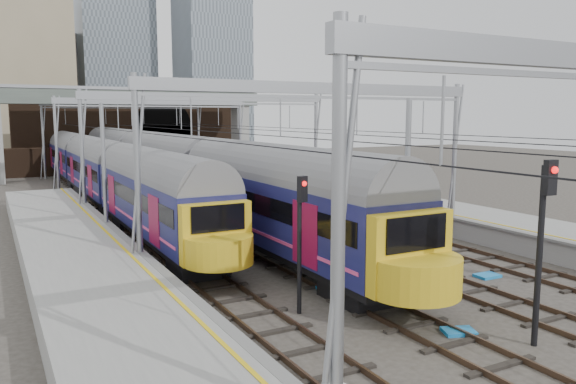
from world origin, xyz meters
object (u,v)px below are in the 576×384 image
signal_near_left (300,227)px  signal_near_centre (543,232)px  train_main (137,160)px  train_second (100,169)px

signal_near_left → signal_near_centre: (4.54, -5.36, 0.39)m
signal_near_centre → train_main: bearing=94.3°
train_main → train_second: size_ratio=1.47×
train_main → signal_near_left: bearing=-94.5°
train_main → train_second: train_main is taller
train_main → signal_near_centre: signal_near_centre is taller
train_main → signal_near_centre: size_ratio=13.50×
signal_near_centre → train_second: bearing=101.6°
train_main → signal_near_left: 32.93m
train_main → train_second: 6.56m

